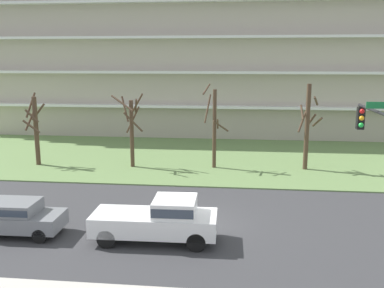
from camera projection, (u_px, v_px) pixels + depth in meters
ground at (196, 225)px, 20.25m from camera, size 160.00×160.00×0.00m
grass_lawn_strip at (213, 158)px, 33.88m from camera, size 80.00×16.00×0.08m
apartment_building at (222, 40)px, 46.29m from camera, size 51.54×14.37×19.72m
tree_far_left at (35, 128)px, 30.99m from camera, size 1.32×1.43×5.42m
tree_left at (131, 127)px, 30.33m from camera, size 2.25×2.24×5.42m
tree_center at (214, 126)px, 30.10m from camera, size 1.88×1.86×6.10m
tree_right at (307, 126)px, 29.62m from camera, size 1.62×1.64×6.15m
sedan_gray_near_left at (14, 216)px, 18.97m from camera, size 4.43×1.87×1.57m
pickup_white_center_left at (160, 219)px, 18.24m from camera, size 5.44×2.10×1.95m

